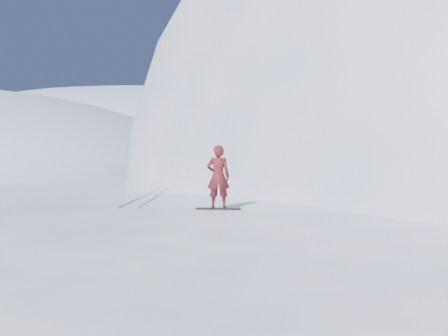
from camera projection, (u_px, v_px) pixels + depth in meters
The scene contains 8 objects.
ground at pixel (119, 312), 12.58m from camera, with size 400.00×400.00×0.00m, color white.
near_ridge at pixel (186, 281), 15.38m from camera, with size 36.00×28.00×4.80m, color white.
peak_shoulder at pixel (394, 212), 30.66m from camera, with size 28.00×24.00×18.00m, color white.
far_ridge_c at pixel (130, 159), 127.48m from camera, with size 140.00×90.00×36.00m, color white.
wind_bumps at pixel (128, 287), 14.76m from camera, with size 16.00×14.40×1.00m.
snowboard at pixel (218, 208), 14.14m from camera, with size 1.28×0.24×0.02m, color black.
snowboarder at pixel (218, 176), 14.09m from camera, with size 0.65×0.43×1.78m, color maroon.
board_tracks at pixel (149, 196), 17.27m from camera, with size 1.17×5.98×0.04m.
Camera 1 is at (4.64, -11.78, 4.29)m, focal length 40.00 mm.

